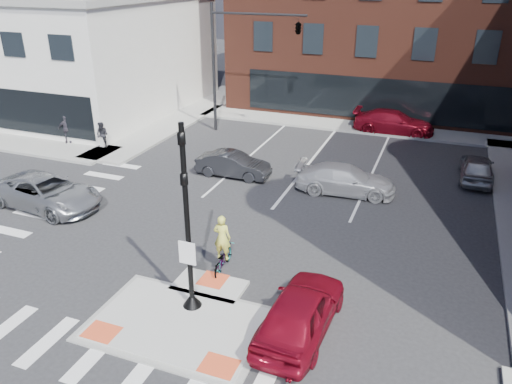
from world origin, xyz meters
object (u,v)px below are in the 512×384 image
at_px(bg_car_dark, 233,165).
at_px(bg_car_silver, 477,167).
at_px(silver_suv, 47,192).
at_px(cyclist, 223,252).
at_px(white_pickup, 346,180).
at_px(pedestrian_b, 66,129).
at_px(bg_car_red, 394,122).
at_px(pedestrian_a, 102,135).
at_px(red_sedan, 301,311).

relative_size(bg_car_dark, bg_car_silver, 0.98).
height_order(silver_suv, cyclist, cyclist).
distance_m(white_pickup, pedestrian_b, 17.27).
relative_size(silver_suv, bg_car_red, 1.03).
xyz_separation_m(bg_car_dark, bg_car_red, (6.78, 10.50, 0.11)).
bearing_deg(white_pickup, bg_car_red, -10.39).
distance_m(bg_car_red, pedestrian_a, 18.27).
bearing_deg(cyclist, white_pickup, -113.42).
height_order(red_sedan, pedestrian_a, pedestrian_a).
xyz_separation_m(bg_car_silver, pedestrian_a, (-20.52, -2.97, 0.25)).
bearing_deg(bg_car_silver, white_pickup, 33.70).
bearing_deg(bg_car_silver, pedestrian_a, 7.83).
bearing_deg(bg_car_silver, pedestrian_b, 6.92).
xyz_separation_m(bg_car_red, cyclist, (-3.64, -18.70, -0.02)).
height_order(bg_car_silver, pedestrian_b, pedestrian_b).
distance_m(white_pickup, bg_car_red, 10.55).
xyz_separation_m(white_pickup, bg_car_silver, (5.87, 3.98, -0.01)).
distance_m(red_sedan, bg_car_red, 20.96).
relative_size(red_sedan, cyclist, 2.07).
bearing_deg(silver_suv, bg_car_dark, -38.45).
height_order(silver_suv, bg_car_dark, silver_suv).
relative_size(bg_car_dark, pedestrian_a, 2.50).
distance_m(bg_car_silver, pedestrian_a, 20.74).
bearing_deg(pedestrian_a, silver_suv, -73.00).
bearing_deg(bg_car_red, silver_suv, 141.69).
xyz_separation_m(bg_car_silver, bg_car_red, (-4.91, 6.53, 0.07)).
distance_m(red_sedan, bg_car_silver, 15.28).
height_order(bg_car_dark, bg_car_silver, bg_car_silver).
relative_size(white_pickup, pedestrian_a, 3.05).
xyz_separation_m(white_pickup, pedestrian_a, (-14.65, 1.01, 0.24)).
bearing_deg(pedestrian_b, bg_car_silver, -26.08).
distance_m(red_sedan, bg_car_dark, 12.41).
height_order(bg_car_red, pedestrian_a, pedestrian_a).
xyz_separation_m(white_pickup, pedestrian_b, (-17.24, 1.01, 0.31)).
relative_size(silver_suv, bg_car_dark, 1.37).
bearing_deg(bg_car_silver, cyclist, 54.49).
height_order(bg_car_red, cyclist, cyclist).
bearing_deg(silver_suv, bg_car_silver, -53.85).
bearing_deg(pedestrian_a, bg_car_red, 29.62).
xyz_separation_m(silver_suv, pedestrian_b, (-5.09, 7.38, 0.26)).
xyz_separation_m(red_sedan, bg_car_silver, (5.02, 14.43, -0.09)).
distance_m(bg_car_dark, cyclist, 8.78).
relative_size(white_pickup, pedestrian_b, 2.79).
xyz_separation_m(silver_suv, bg_car_red, (13.11, 16.88, 0.01)).
relative_size(bg_car_dark, bg_car_red, 0.75).
distance_m(silver_suv, cyclist, 9.64).
bearing_deg(white_pickup, red_sedan, 179.45).
bearing_deg(pedestrian_b, bg_car_dark, -38.41).
bearing_deg(red_sedan, pedestrian_b, -29.81).
xyz_separation_m(bg_car_silver, cyclist, (-8.55, -12.17, 0.05)).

